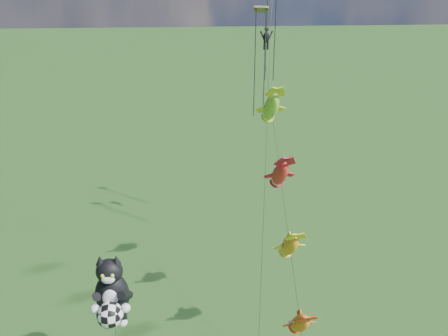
{
  "coord_description": "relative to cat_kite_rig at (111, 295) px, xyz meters",
  "views": [
    {
      "loc": [
        7.27,
        -21.96,
        25.73
      ],
      "look_at": [
        9.25,
        10.68,
        10.93
      ],
      "focal_mm": 40.0,
      "sensor_mm": 36.0,
      "label": 1
    }
  ],
  "objects": [
    {
      "name": "cat_kite_rig",
      "position": [
        0.0,
        0.0,
        0.0
      ],
      "size": [
        2.25,
        4.07,
        9.9
      ],
      "rotation": [
        0.0,
        0.0,
        0.16
      ],
      "color": "brown",
      "rests_on": "ground"
    },
    {
      "name": "fish_windsock_rig",
      "position": [
        10.48,
        3.64,
        3.21
      ],
      "size": [
        2.03,
        15.9,
        18.85
      ],
      "rotation": [
        0.0,
        0.0,
        0.42
      ],
      "color": "brown",
      "rests_on": "ground"
    },
    {
      "name": "parafoil_rig",
      "position": [
        10.56,
        14.85,
        11.51
      ],
      "size": [
        3.35,
        17.38,
        26.08
      ],
      "rotation": [
        0.0,
        0.0,
        -0.07
      ],
      "color": "brown",
      "rests_on": "ground"
    }
  ]
}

